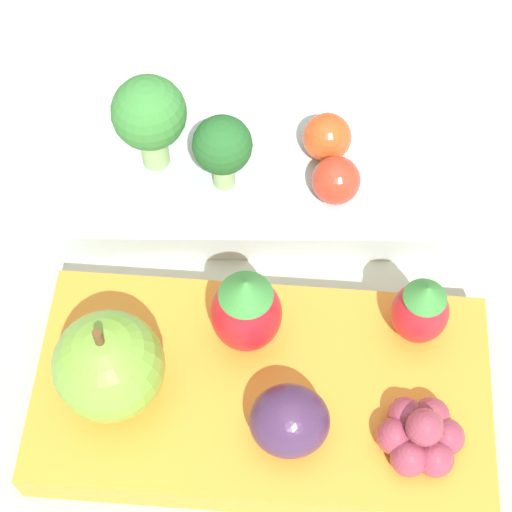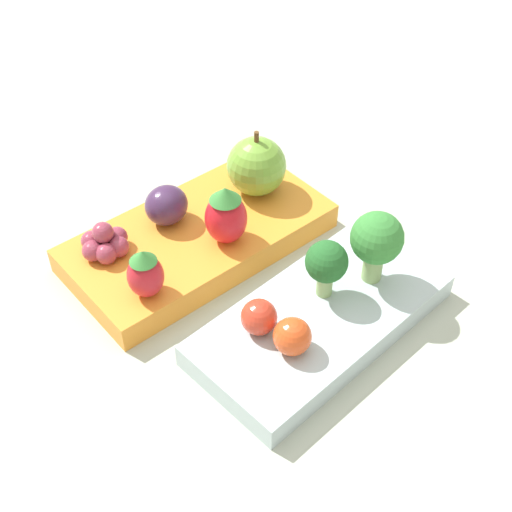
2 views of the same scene
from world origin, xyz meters
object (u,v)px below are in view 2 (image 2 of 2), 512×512
(grape_cluster, at_px, (105,242))
(broccoli_floret_1, at_px, (377,240))
(bento_box_savoury, at_px, (320,319))
(bento_box_fruit, at_px, (198,238))
(strawberry_1, at_px, (145,273))
(broccoli_floret_0, at_px, (326,263))
(apple, at_px, (256,166))
(cherry_tomato_0, at_px, (292,336))
(cherry_tomato_1, at_px, (259,317))
(plum, at_px, (166,205))
(strawberry_0, at_px, (226,215))

(grape_cluster, bearing_deg, broccoli_floret_1, 129.32)
(bento_box_savoury, bearing_deg, bento_box_fruit, -86.43)
(broccoli_floret_1, distance_m, strawberry_1, 0.17)
(bento_box_savoury, xyz_separation_m, broccoli_floret_0, (-0.01, -0.01, 0.04))
(broccoli_floret_0, distance_m, apple, 0.13)
(bento_box_savoury, bearing_deg, broccoli_floret_0, -142.86)
(grape_cluster, bearing_deg, cherry_tomato_0, 102.59)
(cherry_tomato_1, bearing_deg, plum, -100.61)
(strawberry_0, relative_size, grape_cluster, 1.30)
(bento_box_fruit, xyz_separation_m, cherry_tomato_0, (0.03, 0.14, 0.02))
(broccoli_floret_1, bearing_deg, broccoli_floret_0, -19.95)
(bento_box_fruit, distance_m, plum, 0.04)
(plum, relative_size, grape_cluster, 0.91)
(broccoli_floret_0, height_order, broccoli_floret_1, broccoli_floret_1)
(strawberry_0, bearing_deg, bento_box_fruit, -72.67)
(cherry_tomato_0, bearing_deg, strawberry_1, -69.75)
(cherry_tomato_1, height_order, grape_cluster, grape_cluster)
(bento_box_fruit, xyz_separation_m, broccoli_floret_1, (-0.06, 0.13, 0.05))
(cherry_tomato_0, bearing_deg, broccoli_floret_0, -159.29)
(strawberry_1, distance_m, plum, 0.08)
(cherry_tomato_1, distance_m, plum, 0.14)
(strawberry_1, bearing_deg, bento_box_savoury, 129.54)
(apple, xyz_separation_m, grape_cluster, (0.14, -0.02, -0.02))
(broccoli_floret_0, xyz_separation_m, cherry_tomato_0, (0.06, 0.02, -0.02))
(bento_box_savoury, xyz_separation_m, plum, (0.02, -0.15, 0.03))
(cherry_tomato_1, distance_m, strawberry_0, 0.10)
(broccoli_floret_0, height_order, plum, broccoli_floret_0)
(apple, bearing_deg, cherry_tomato_1, 47.13)
(bento_box_fruit, bearing_deg, apple, -177.88)
(grape_cluster, bearing_deg, plum, 176.58)
(plum, bearing_deg, bento_box_savoury, 97.51)
(cherry_tomato_0, height_order, plum, plum)
(strawberry_0, bearing_deg, bento_box_savoury, 89.89)
(grape_cluster, bearing_deg, strawberry_0, 145.84)
(bento_box_savoury, relative_size, grape_cluster, 4.98)
(bento_box_savoury, distance_m, strawberry_1, 0.13)
(broccoli_floret_1, height_order, strawberry_0, broccoli_floret_1)
(cherry_tomato_0, xyz_separation_m, strawberry_1, (0.04, -0.11, 0.01))
(apple, distance_m, strawberry_1, 0.15)
(cherry_tomato_1, relative_size, plum, 0.72)
(bento_box_savoury, bearing_deg, cherry_tomato_1, -21.72)
(cherry_tomato_0, bearing_deg, strawberry_0, -110.17)
(strawberry_1, distance_m, grape_cluster, 0.06)
(broccoli_floret_0, distance_m, grape_cluster, 0.18)
(cherry_tomato_1, xyz_separation_m, grape_cluster, (0.03, -0.14, -0.00))
(cherry_tomato_0, height_order, strawberry_1, strawberry_1)
(broccoli_floret_1, bearing_deg, apple, -93.52)
(broccoli_floret_0, relative_size, grape_cluster, 1.21)
(broccoli_floret_0, bearing_deg, apple, -110.86)
(apple, bearing_deg, cherry_tomato_0, 54.44)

